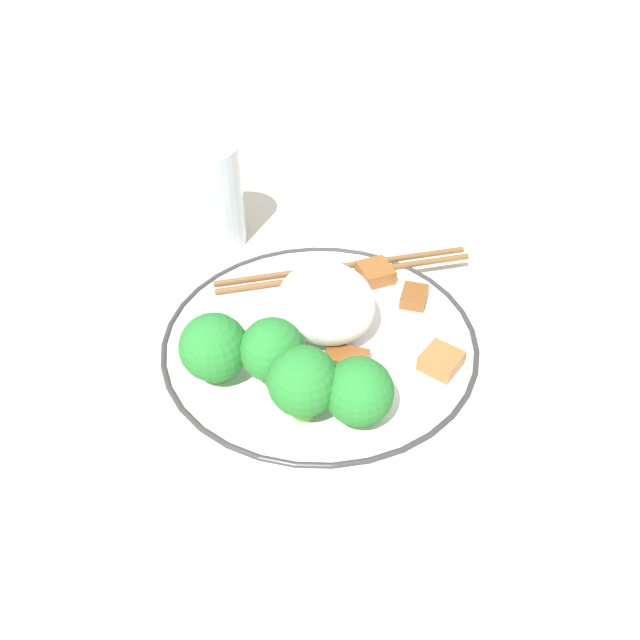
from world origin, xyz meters
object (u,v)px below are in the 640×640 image
(plate, at_px, (320,342))
(chopsticks, at_px, (344,270))
(broccoli_mid_left, at_px, (359,392))
(broccoli_back_left, at_px, (214,348))
(broccoli_back_center, at_px, (272,351))
(drinking_glass, at_px, (206,195))
(broccoli_back_right, at_px, (303,382))

(plate, height_order, chopsticks, chopsticks)
(plate, height_order, broccoli_mid_left, broccoli_mid_left)
(broccoli_back_left, xyz_separation_m, chopsticks, (-0.15, -0.08, -0.03))
(broccoli_back_center, height_order, chopsticks, broccoli_back_center)
(broccoli_back_left, height_order, drinking_glass, drinking_glass)
(broccoli_back_center, relative_size, drinking_glass, 0.56)
(drinking_glass, bearing_deg, broccoli_back_center, 83.52)
(broccoli_back_right, bearing_deg, broccoli_mid_left, 146.57)
(plate, distance_m, broccoli_mid_left, 0.10)
(broccoli_back_left, height_order, broccoli_mid_left, broccoli_back_left)
(broccoli_back_center, distance_m, drinking_glass, 0.24)
(chopsticks, bearing_deg, broccoli_mid_left, 65.19)
(chopsticks, relative_size, drinking_glass, 2.29)
(broccoli_back_right, relative_size, broccoli_mid_left, 1.11)
(broccoli_back_left, height_order, chopsticks, broccoli_back_left)
(broccoli_mid_left, bearing_deg, chopsticks, -114.81)
(broccoli_back_center, xyz_separation_m, broccoli_mid_left, (-0.04, 0.06, -0.00))
(plate, bearing_deg, broccoli_back_left, 3.47)
(plate, xyz_separation_m, broccoli_back_center, (0.05, 0.03, 0.04))
(drinking_glass, bearing_deg, broccoli_back_left, 72.94)
(broccoli_mid_left, height_order, chopsticks, broccoli_mid_left)
(plate, distance_m, drinking_glass, 0.21)
(broccoli_back_left, distance_m, drinking_glass, 0.22)
(plate, bearing_deg, broccoli_mid_left, 81.03)
(broccoli_back_right, relative_size, chopsticks, 0.25)
(broccoli_back_left, xyz_separation_m, broccoli_back_center, (-0.04, 0.03, 0.00))
(plate, xyz_separation_m, broccoli_back_right, (0.05, 0.07, 0.04))
(broccoli_back_right, xyz_separation_m, drinking_glass, (-0.02, -0.27, 0.00))
(broccoli_back_left, height_order, broccoli_back_right, broccoli_back_right)
(broccoli_back_left, relative_size, broccoli_back_center, 0.98)
(broccoli_back_right, distance_m, drinking_glass, 0.27)
(drinking_glass, bearing_deg, chopsticks, 124.65)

